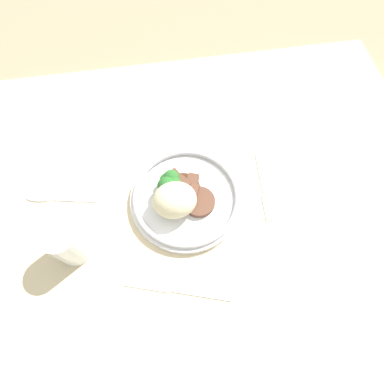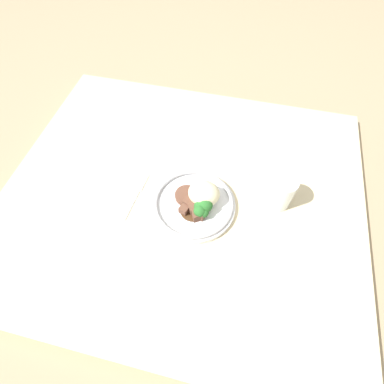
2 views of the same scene
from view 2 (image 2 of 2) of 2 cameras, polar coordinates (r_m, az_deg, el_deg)
name	(u,v)px [view 2 (image 2 of 2)]	position (r m, az deg, el deg)	size (l,w,h in m)	color
ground_plane	(182,199)	(0.98, -1.83, -1.43)	(8.00, 8.00, 0.00)	#998466
dining_table	(182,196)	(0.96, -1.86, -0.78)	(1.12, 0.97, 0.04)	beige
plate	(196,202)	(0.89, 0.83, -1.99)	(0.25, 0.25, 0.09)	white
juice_glass	(281,193)	(0.92, 16.57, -0.21)	(0.07, 0.07, 0.11)	#F4AD19
fork	(138,192)	(0.95, -10.22, -0.01)	(0.03, 0.17, 0.00)	silver
knife	(223,161)	(1.02, 5.83, 5.80)	(0.21, 0.08, 0.00)	silver
spoon	(298,244)	(0.91, 19.48, -9.26)	(0.17, 0.05, 0.01)	silver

